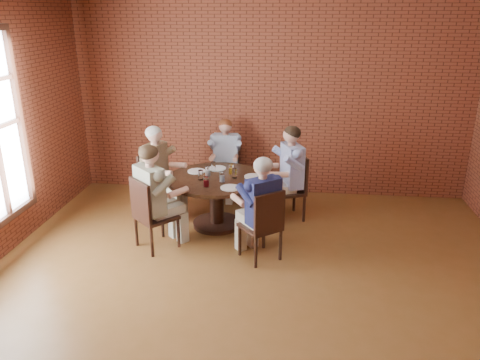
# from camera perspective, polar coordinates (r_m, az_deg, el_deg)

# --- Properties ---
(floor) EXTENTS (7.00, 7.00, 0.00)m
(floor) POSITION_cam_1_polar(r_m,az_deg,el_deg) (5.13, 1.21, -15.49)
(floor) COLOR brown
(floor) RESTS_ON ground
(wall_back) EXTENTS (7.00, 0.00, 7.00)m
(wall_back) POSITION_cam_1_polar(r_m,az_deg,el_deg) (7.78, 3.79, 10.48)
(wall_back) COLOR brown
(wall_back) RESTS_ON ground
(dining_table) EXTENTS (1.41, 1.41, 0.75)m
(dining_table) POSITION_cam_1_polar(r_m,az_deg,el_deg) (6.71, -2.89, -1.44)
(dining_table) COLOR #331911
(dining_table) RESTS_ON floor
(chair_a) EXTENTS (0.61, 0.61, 0.99)m
(chair_a) POSITION_cam_1_polar(r_m,az_deg,el_deg) (7.03, 6.52, -0.54)
(chair_a) COLOR #331911
(chair_a) RESTS_ON floor
(diner_a) EXTENTS (0.88, 0.80, 1.42)m
(diner_a) POSITION_cam_1_polar(r_m,az_deg,el_deg) (6.94, 5.82, 0.79)
(diner_a) COLOR #4657B6
(diner_a) RESTS_ON floor
(chair_b) EXTENTS (0.43, 0.43, 0.93)m
(chair_b) POSITION_cam_1_polar(r_m,az_deg,el_deg) (7.86, -1.71, 1.65)
(chair_b) COLOR #331911
(chair_b) RESTS_ON floor
(diner_b) EXTENTS (0.54, 0.66, 1.32)m
(diner_b) POSITION_cam_1_polar(r_m,az_deg,el_deg) (7.74, -1.79, 2.54)
(diner_b) COLOR #97A6C1
(diner_b) RESTS_ON floor
(chair_c) EXTENTS (0.57, 0.57, 0.97)m
(chair_c) POSITION_cam_1_polar(r_m,az_deg,el_deg) (7.22, -10.43, -0.25)
(chair_c) COLOR #331911
(chair_c) RESTS_ON floor
(diner_c) EXTENTS (0.83, 0.74, 1.39)m
(diner_c) POSITION_cam_1_polar(r_m,az_deg,el_deg) (7.12, -9.89, 0.96)
(diner_c) COLOR brown
(diner_c) RESTS_ON floor
(chair_d) EXTENTS (0.65, 0.65, 0.98)m
(chair_d) POSITION_cam_1_polar(r_m,az_deg,el_deg) (6.16, -10.99, -3.85)
(chair_d) COLOR #331911
(chair_d) RESTS_ON floor
(diner_d) EXTENTS (0.90, 0.91, 1.41)m
(diner_d) POSITION_cam_1_polar(r_m,az_deg,el_deg) (6.14, -10.32, -2.10)
(diner_d) COLOR #A38B80
(diner_d) RESTS_ON floor
(chair_e) EXTENTS (0.61, 0.61, 0.94)m
(chair_e) POSITION_cam_1_polar(r_m,az_deg,el_deg) (5.78, 2.96, -5.31)
(chair_e) COLOR #331911
(chair_e) RESTS_ON floor
(diner_e) EXTENTS (0.83, 0.85, 1.35)m
(diner_e) POSITION_cam_1_polar(r_m,az_deg,el_deg) (5.78, 2.50, -3.55)
(diner_e) COLOR #171B43
(diner_e) RESTS_ON floor
(plate_a) EXTENTS (0.26, 0.26, 0.01)m
(plate_a) POSITION_cam_1_polar(r_m,az_deg,el_deg) (6.63, 1.64, 0.41)
(plate_a) COLOR white
(plate_a) RESTS_ON dining_table
(plate_b) EXTENTS (0.26, 0.26, 0.01)m
(plate_b) POSITION_cam_1_polar(r_m,az_deg,el_deg) (6.99, -2.78, 1.44)
(plate_b) COLOR white
(plate_b) RESTS_ON dining_table
(plate_c) EXTENTS (0.26, 0.26, 0.01)m
(plate_c) POSITION_cam_1_polar(r_m,az_deg,el_deg) (6.89, -5.34, 1.08)
(plate_c) COLOR white
(plate_c) RESTS_ON dining_table
(plate_d) EXTENTS (0.26, 0.26, 0.01)m
(plate_d) POSITION_cam_1_polar(r_m,az_deg,el_deg) (6.22, -1.21, -0.95)
(plate_d) COLOR white
(plate_d) RESTS_ON dining_table
(glass_a) EXTENTS (0.07, 0.07, 0.14)m
(glass_a) POSITION_cam_1_polar(r_m,az_deg,el_deg) (6.58, -0.66, 0.84)
(glass_a) COLOR white
(glass_a) RESTS_ON dining_table
(glass_b) EXTENTS (0.07, 0.07, 0.14)m
(glass_b) POSITION_cam_1_polar(r_m,az_deg,el_deg) (6.75, -1.07, 1.33)
(glass_b) COLOR white
(glass_b) RESTS_ON dining_table
(glass_c) EXTENTS (0.07, 0.07, 0.14)m
(glass_c) POSITION_cam_1_polar(r_m,az_deg,el_deg) (6.88, -3.26, 1.65)
(glass_c) COLOR white
(glass_c) RESTS_ON dining_table
(glass_d) EXTENTS (0.07, 0.07, 0.14)m
(glass_d) POSITION_cam_1_polar(r_m,az_deg,el_deg) (6.68, -3.97, 1.08)
(glass_d) COLOR white
(glass_d) RESTS_ON dining_table
(glass_e) EXTENTS (0.07, 0.07, 0.14)m
(glass_e) POSITION_cam_1_polar(r_m,az_deg,el_deg) (6.53, -4.82, 0.61)
(glass_e) COLOR white
(glass_e) RESTS_ON dining_table
(glass_f) EXTENTS (0.07, 0.07, 0.14)m
(glass_f) POSITION_cam_1_polar(r_m,az_deg,el_deg) (6.27, -4.14, -0.20)
(glass_f) COLOR white
(glass_f) RESTS_ON dining_table
(glass_g) EXTENTS (0.07, 0.07, 0.14)m
(glass_g) POSITION_cam_1_polar(r_m,az_deg,el_deg) (6.44, -2.20, 0.39)
(glass_g) COLOR white
(glass_g) RESTS_ON dining_table
(smartphone) EXTENTS (0.08, 0.14, 0.01)m
(smartphone) POSITION_cam_1_polar(r_m,az_deg,el_deg) (6.35, 0.92, -0.51)
(smartphone) COLOR black
(smartphone) RESTS_ON dining_table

